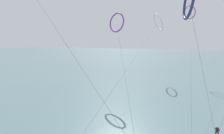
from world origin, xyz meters
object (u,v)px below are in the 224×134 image
Objects in this scene: surfer_amber at (217,133)px; kite_navy at (189,0)px; kite_ivory at (158,22)px; kite_violet at (117,23)px; kite_crimson at (190,12)px.

kite_navy is at bearing 162.08° from surfer_amber.
kite_ivory is 35.19m from kite_navy.
surfer_amber is at bearing 169.53° from kite_ivory.
kite_navy is at bearing -16.07° from kite_violet.
surfer_amber is 42.93m from kite_ivory.
surfer_amber is 29.27m from kite_violet.
kite_ivory is at bearing -178.86° from kite_navy.
surfer_amber is at bearing 133.47° from kite_crimson.
kite_crimson is at bearing 118.63° from surfer_amber.
kite_violet is (-19.05, 16.52, 14.87)m from surfer_amber.
kite_ivory is at bearing 98.92° from kite_violet.
kite_navy reaches higher than kite_violet.
kite_ivory reaches higher than kite_violet.
kite_navy reaches higher than kite_ivory.
kite_violet is (-6.01, -21.01, -1.41)m from kite_ivory.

